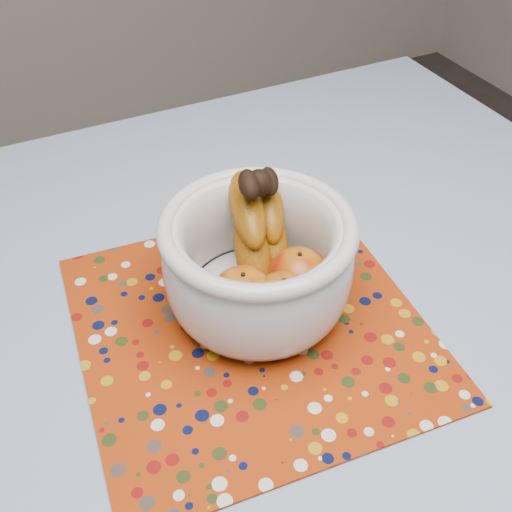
% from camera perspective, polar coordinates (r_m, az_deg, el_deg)
% --- Properties ---
extents(table, '(1.20, 1.20, 0.75)m').
position_cam_1_polar(table, '(0.76, 2.08, -16.33)').
color(table, brown).
rests_on(table, ground).
extents(tablecloth, '(1.32, 1.32, 0.01)m').
position_cam_1_polar(tablecloth, '(0.69, 2.25, -12.78)').
color(tablecloth, slate).
rests_on(tablecloth, table).
extents(placemat, '(0.44, 0.44, 0.00)m').
position_cam_1_polar(placemat, '(0.74, -0.54, -6.68)').
color(placemat, '#8D2A07').
rests_on(placemat, tablecloth).
extents(fruit_bowl, '(0.23, 0.24, 0.18)m').
position_cam_1_polar(fruit_bowl, '(0.71, 0.45, 0.14)').
color(fruit_bowl, silver).
rests_on(fruit_bowl, placemat).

